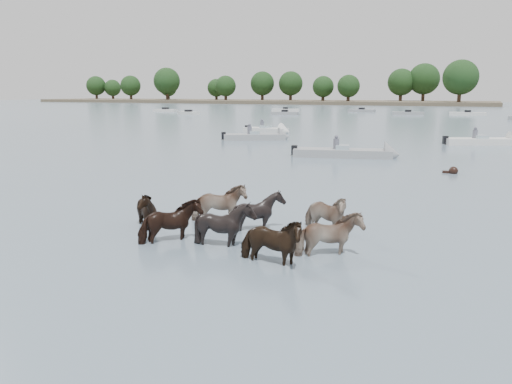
% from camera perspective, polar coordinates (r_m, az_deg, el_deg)
% --- Properties ---
extents(ground, '(400.00, 400.00, 0.00)m').
position_cam_1_polar(ground, '(12.97, -6.85, -6.40)').
color(ground, slate).
rests_on(ground, ground).
extents(shoreline, '(160.00, 30.00, 1.00)m').
position_cam_1_polar(shoreline, '(177.85, -1.18, 10.15)').
color(shoreline, '#4C4233').
rests_on(shoreline, ground).
extents(pony_herd, '(7.46, 4.31, 1.46)m').
position_cam_1_polar(pony_herd, '(13.69, -2.03, -3.48)').
color(pony_herd, black).
rests_on(pony_herd, ground).
extents(swimming_pony, '(0.72, 0.44, 0.44)m').
position_cam_1_polar(swimming_pony, '(26.41, 21.23, 2.19)').
color(swimming_pony, black).
rests_on(swimming_pony, ground).
extents(motorboat_a, '(5.53, 4.13, 1.92)m').
position_cam_1_polar(motorboat_a, '(42.11, 0.82, 6.23)').
color(motorboat_a, gray).
rests_on(motorboat_a, ground).
extents(motorboat_b, '(6.55, 3.03, 1.92)m').
position_cam_1_polar(motorboat_b, '(31.32, 11.19, 4.27)').
color(motorboat_b, gray).
rests_on(motorboat_b, ground).
extents(motorboat_c, '(5.86, 3.75, 1.92)m').
position_cam_1_polar(motorboat_c, '(41.97, 24.92, 5.17)').
color(motorboat_c, silver).
rests_on(motorboat_c, ground).
extents(motorboat_f, '(4.90, 2.09, 1.92)m').
position_cam_1_polar(motorboat_f, '(48.83, 1.84, 6.92)').
color(motorboat_f, silver).
rests_on(motorboat_f, ground).
extents(distant_flotilla, '(104.84, 26.12, 0.93)m').
position_cam_1_polar(distant_flotilla, '(87.40, 20.06, 8.18)').
color(distant_flotilla, silver).
rests_on(distant_flotilla, ground).
extents(treeline, '(145.44, 24.34, 12.52)m').
position_cam_1_polar(treeline, '(174.01, 1.75, 12.14)').
color(treeline, '#382619').
rests_on(treeline, ground).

